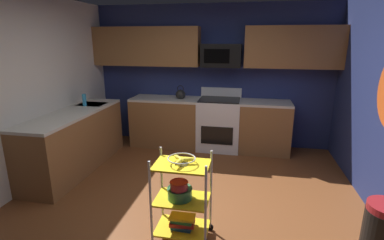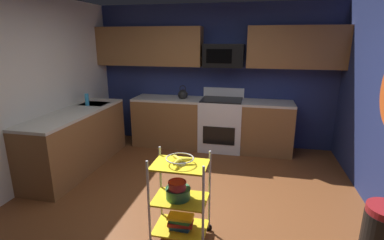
{
  "view_description": "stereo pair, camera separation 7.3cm",
  "coord_description": "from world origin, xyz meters",
  "views": [
    {
      "loc": [
        0.71,
        -3.05,
        1.99
      ],
      "look_at": [
        0.06,
        0.23,
        1.05
      ],
      "focal_mm": 27.2,
      "sensor_mm": 36.0,
      "label": 1
    },
    {
      "loc": [
        0.78,
        -3.03,
        1.99
      ],
      "look_at": [
        0.06,
        0.23,
        1.05
      ],
      "focal_mm": 27.2,
      "sensor_mm": 36.0,
      "label": 2
    }
  ],
  "objects": [
    {
      "name": "mixing_bowl_large",
      "position": [
        0.09,
        -0.55,
        0.52
      ],
      "size": [
        0.25,
        0.25,
        0.11
      ],
      "color": "#387F4C",
      "rests_on": "rolling_cart"
    },
    {
      "name": "wall_back",
      "position": [
        0.0,
        2.43,
        1.3
      ],
      "size": [
        4.52,
        0.06,
        2.6
      ],
      "primitive_type": "cube",
      "color": "navy",
      "rests_on": "ground"
    },
    {
      "name": "fruit_bowl",
      "position": [
        0.11,
        -0.55,
        0.88
      ],
      "size": [
        0.27,
        0.27,
        0.07
      ],
      "color": "silver",
      "rests_on": "rolling_cart"
    },
    {
      "name": "kettle",
      "position": [
        -0.53,
        2.1,
        1.0
      ],
      "size": [
        0.21,
        0.18,
        0.26
      ],
      "color": "black",
      "rests_on": "counter_run"
    },
    {
      "name": "upper_cabinets",
      "position": [
        -0.04,
        2.23,
        1.85
      ],
      "size": [
        4.4,
        0.33,
        0.7
      ],
      "color": "brown"
    },
    {
      "name": "oven_range",
      "position": [
        0.19,
        2.1,
        0.48
      ],
      "size": [
        0.76,
        0.65,
        1.1
      ],
      "color": "white",
      "rests_on": "ground"
    },
    {
      "name": "wall_left",
      "position": [
        -2.23,
        0.0,
        1.3
      ],
      "size": [
        0.06,
        4.8,
        2.6
      ],
      "primitive_type": "cube",
      "color": "silver",
      "rests_on": "ground"
    },
    {
      "name": "floor",
      "position": [
        0.0,
        0.0,
        -0.02
      ],
      "size": [
        4.4,
        4.8,
        0.04
      ],
      "primitive_type": "cube",
      "color": "brown",
      "rests_on": "ground"
    },
    {
      "name": "microwave",
      "position": [
        0.19,
        2.21,
        1.7
      ],
      "size": [
        0.7,
        0.39,
        0.4
      ],
      "color": "black"
    },
    {
      "name": "mixing_bowl_small",
      "position": [
        0.09,
        -0.58,
        0.62
      ],
      "size": [
        0.18,
        0.18,
        0.08
      ],
      "color": "maroon",
      "rests_on": "rolling_cart"
    },
    {
      "name": "dish_soap_bottle",
      "position": [
        -1.93,
        1.19,
        1.02
      ],
      "size": [
        0.06,
        0.06,
        0.2
      ],
      "primitive_type": "cylinder",
      "color": "#2D8CBF",
      "rests_on": "counter_run"
    },
    {
      "name": "rolling_cart",
      "position": [
        0.11,
        -0.55,
        0.45
      ],
      "size": [
        0.6,
        0.39,
        0.91
      ],
      "color": "silver",
      "rests_on": "ground"
    },
    {
      "name": "book_stack",
      "position": [
        0.11,
        -0.55,
        0.2
      ],
      "size": [
        0.26,
        0.17,
        0.13
      ],
      "color": "#1E4C8C",
      "rests_on": "rolling_cart"
    },
    {
      "name": "counter_run",
      "position": [
        -0.8,
        1.55,
        0.46
      ],
      "size": [
        3.65,
        2.65,
        0.92
      ],
      "color": "brown",
      "rests_on": "ground"
    }
  ]
}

